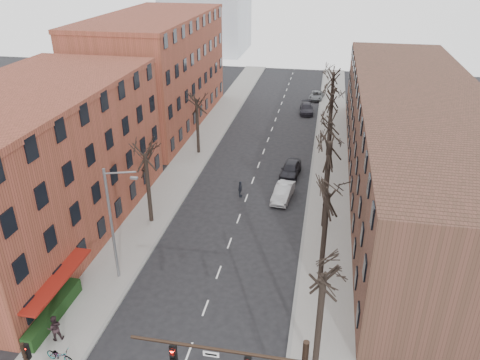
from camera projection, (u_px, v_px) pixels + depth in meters
The scene contains 22 objects.
sidewalk_left at pixel (198, 149), 57.10m from camera, with size 4.00×90.00×0.15m, color gray.
sidewalk_right at pixel (330, 159), 54.42m from camera, with size 4.00×90.00×0.15m, color gray.
building_left_near at pixel (35, 168), 38.22m from camera, with size 12.00×26.00×12.00m, color brown.
building_left_far at pixel (156, 73), 63.28m from camera, with size 12.00×28.00×14.00m, color brown.
building_right at pixel (415, 140), 46.48m from camera, with size 12.00×50.00×10.00m, color #523126.
awning_left at pixel (64, 310), 31.86m from camera, with size 1.20×7.00×0.15m, color maroon.
hedge at pixel (54, 312), 30.71m from camera, with size 0.80×6.00×1.00m, color #183312.
tree_right_b at pixel (319, 284), 34.29m from camera, with size 5.20×5.20×10.80m, color black, non-canonical shape.
tree_right_c at pixel (323, 227), 41.32m from camera, with size 5.20×5.20×11.60m, color black, non-canonical shape.
tree_right_d at pixel (325, 186), 48.36m from camera, with size 5.20×5.20×10.00m, color black, non-canonical shape.
tree_right_e at pixel (327, 156), 55.40m from camera, with size 5.20×5.20×10.80m, color black, non-canonical shape.
tree_right_f at pixel (328, 133), 62.43m from camera, with size 5.20×5.20×11.60m, color black, non-canonical shape.
tree_left_a at pixel (152, 222), 42.12m from camera, with size 5.20×5.20×9.50m, color black, non-canonical shape.
tree_left_b at pixel (199, 153), 56.19m from camera, with size 5.20×5.20×9.50m, color black, non-canonical shape.
streetlight at pixel (113, 220), 32.75m from camera, with size 2.45×0.22×9.03m.
silver_sedan at pixel (283, 192), 45.61m from camera, with size 1.55×4.46×1.47m, color #A6A9AD.
parked_car_near at pixel (291, 169), 50.28m from camera, with size 1.87×4.66×1.59m, color black.
parked_car_mid at pixel (306, 108), 69.62m from camera, with size 1.92×4.72×1.37m, color black.
parked_car_far at pixel (316, 96), 76.01m from camera, with size 2.03×4.40×1.22m, color slate.
pedestrian_b at pixel (55, 328), 28.91m from camera, with size 0.87×0.68×1.79m, color black.
pedestrian_crossing at pixel (240, 189), 46.03m from camera, with size 0.98×0.41×1.67m, color black.
bicycle at pixel (60, 355), 27.52m from camera, with size 0.64×1.85×0.97m, color gray.
Camera 1 is at (6.98, -15.90, 22.13)m, focal length 35.00 mm.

